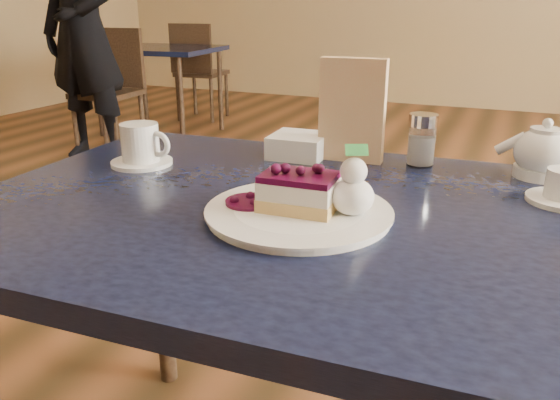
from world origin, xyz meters
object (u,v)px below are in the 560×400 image
at_px(dessert_plate, 299,213).
at_px(cheesecake_slice, 299,192).
at_px(main_table, 307,248).
at_px(coffee_set, 142,147).
at_px(patron, 83,31).
at_px(tea_set, 546,160).
at_px(bg_table_far_left, 163,125).

distance_m(dessert_plate, cheesecake_slice, 0.03).
height_order(main_table, coffee_set, coffee_set).
height_order(dessert_plate, patron, patron).
bearing_deg(main_table, tea_set, 36.92).
relative_size(coffee_set, tea_set, 0.54).
relative_size(tea_set, patron, 0.14).
bearing_deg(dessert_plate, main_table, 92.94).
bearing_deg(bg_table_far_left, coffee_set, -60.16).
bearing_deg(patron, cheesecake_slice, -41.59).
bearing_deg(tea_set, dessert_plate, -135.67).
bearing_deg(patron, main_table, -40.98).
relative_size(main_table, cheesecake_slice, 9.98).
distance_m(cheesecake_slice, bg_table_far_left, 3.76).
relative_size(dessert_plate, bg_table_far_left, 0.17).
distance_m(cheesecake_slice, coffee_set, 0.41).
distance_m(dessert_plate, tea_set, 0.47).
height_order(main_table, dessert_plate, dessert_plate).
bearing_deg(dessert_plate, cheesecake_slice, -153.43).
xyz_separation_m(main_table, tea_set, (0.34, 0.28, 0.11)).
bearing_deg(coffee_set, patron, 134.28).
bearing_deg(cheesecake_slice, coffee_set, 157.51).
height_order(dessert_plate, coffee_set, coffee_set).
xyz_separation_m(tea_set, bg_table_far_left, (-2.65, 2.56, -0.67)).
height_order(cheesecake_slice, bg_table_far_left, cheesecake_slice).
height_order(tea_set, patron, patron).
xyz_separation_m(cheesecake_slice, patron, (-2.29, 2.09, 0.09)).
distance_m(coffee_set, bg_table_far_left, 3.42).
bearing_deg(patron, dessert_plate, -41.59).
xyz_separation_m(coffee_set, bg_table_far_left, (-1.93, 2.75, -0.66)).
height_order(cheesecake_slice, tea_set, tea_set).
xyz_separation_m(cheesecake_slice, tea_set, (0.34, 0.33, 0.00)).
bearing_deg(coffee_set, dessert_plate, -19.55).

